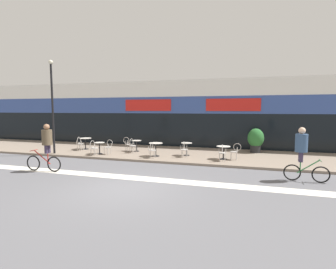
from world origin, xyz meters
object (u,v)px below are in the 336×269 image
at_px(cafe_chair_1_near, 93,147).
at_px(cyclist_0, 46,144).
at_px(bistro_table_4, 187,147).
at_px(cafe_chair_3_near, 152,149).
at_px(cafe_chair_2_side, 128,143).
at_px(cafe_chair_2_near, 132,145).
at_px(bistro_table_3, 156,147).
at_px(cafe_chair_1_side, 108,146).
at_px(bistro_table_0, 85,141).
at_px(cafe_chair_5_near, 222,152).
at_px(cyclist_1, 302,149).
at_px(planter_pot, 256,139).
at_px(bistro_table_5, 223,150).
at_px(bistro_table_1, 99,146).
at_px(lamp_post, 52,101).
at_px(cafe_chair_5_side, 235,150).
at_px(bistro_table_2, 137,144).
at_px(cafe_chair_4_near, 184,148).
at_px(cafe_chair_0_near, 80,143).

xyz_separation_m(cafe_chair_1_near, cyclist_0, (-0.11, -3.57, 0.62)).
height_order(bistro_table_4, cafe_chair_3_near, cafe_chair_3_near).
bearing_deg(cafe_chair_2_side, cafe_chair_2_near, -46.88).
distance_m(bistro_table_3, cafe_chair_1_side, 2.91).
bearing_deg(cafe_chair_2_side, bistro_table_0, -178.63).
xyz_separation_m(cafe_chair_3_near, cafe_chair_5_near, (3.81, 0.24, 0.00)).
relative_size(cafe_chair_1_near, cafe_chair_5_near, 1.00).
bearing_deg(cyclist_1, planter_pot, 108.70).
bearing_deg(bistro_table_5, cafe_chair_1_side, -175.62).
height_order(bistro_table_1, lamp_post, lamp_post).
distance_m(cafe_chair_5_side, lamp_post, 11.11).
bearing_deg(cafe_chair_2_side, bistro_table_4, -8.66).
bearing_deg(cafe_chair_3_near, planter_pot, -60.02).
bearing_deg(cafe_chair_1_near, bistro_table_2, -35.47).
relative_size(cafe_chair_3_near, cyclist_1, 0.42).
xyz_separation_m(bistro_table_0, lamp_post, (-0.83, -2.01, 2.67)).
xyz_separation_m(bistro_table_5, cafe_chair_1_near, (-7.33, -1.13, 0.00)).
xyz_separation_m(bistro_table_5, planter_pot, (1.71, 2.85, 0.31)).
bearing_deg(cafe_chair_4_near, lamp_post, 95.48).
relative_size(cafe_chair_5_side, lamp_post, 0.16).
bearing_deg(cafe_chair_1_side, bistro_table_3, -167.88).
height_order(cafe_chair_3_near, cafe_chair_5_side, same).
bearing_deg(bistro_table_3, cyclist_0, -129.21).
xyz_separation_m(cafe_chair_1_side, cafe_chair_5_side, (7.33, 0.51, 0.00)).
relative_size(bistro_table_4, cafe_chair_5_side, 0.83).
xyz_separation_m(cafe_chair_5_near, cafe_chair_5_side, (0.62, 0.63, 0.00)).
xyz_separation_m(cafe_chair_2_side, cyclist_0, (-1.25, -5.73, 0.62)).
xyz_separation_m(cafe_chair_1_near, cafe_chair_1_side, (0.63, 0.62, 0.00)).
distance_m(bistro_table_4, cafe_chair_5_side, 2.84).
height_order(bistro_table_1, cafe_chair_5_near, cafe_chair_5_near).
distance_m(bistro_table_0, cafe_chair_2_side, 3.07).
xyz_separation_m(bistro_table_1, cyclist_1, (10.62, -2.58, 0.65)).
height_order(bistro_table_4, cafe_chair_5_side, cafe_chair_5_side).
height_order(cafe_chair_1_side, cafe_chair_5_near, same).
relative_size(bistro_table_5, cafe_chair_3_near, 0.82).
bearing_deg(cyclist_1, cafe_chair_4_near, 155.02).
relative_size(bistro_table_5, cafe_chair_0_near, 0.82).
distance_m(cafe_chair_5_near, cyclist_0, 8.52).
height_order(bistro_table_3, cafe_chair_1_near, cafe_chair_1_near).
relative_size(bistro_table_3, bistro_table_5, 1.07).
distance_m(cafe_chair_2_near, cafe_chair_5_near, 5.68).
distance_m(bistro_table_5, cafe_chair_1_near, 7.42).
relative_size(bistro_table_2, lamp_post, 0.13).
distance_m(cafe_chair_0_near, planter_pot, 11.28).
bearing_deg(cafe_chair_5_side, cyclist_0, 30.29).
relative_size(bistro_table_3, planter_pot, 0.53).
xyz_separation_m(bistro_table_3, cafe_chair_0_near, (-5.45, 0.48, -0.04)).
bearing_deg(bistro_table_2, cafe_chair_5_near, -16.57).
bearing_deg(bistro_table_5, cafe_chair_2_near, 175.82).
bearing_deg(bistro_table_1, bistro_table_5, 3.93).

